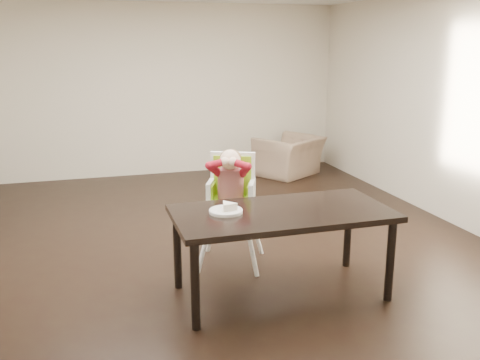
% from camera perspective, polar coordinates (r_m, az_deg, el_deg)
% --- Properties ---
extents(ground, '(7.00, 7.00, 0.00)m').
position_cam_1_polar(ground, '(5.62, -3.57, -7.47)').
color(ground, black).
rests_on(ground, ground).
extents(room_walls, '(6.02, 7.02, 2.71)m').
position_cam_1_polar(room_walls, '(5.22, -3.90, 11.79)').
color(room_walls, beige).
rests_on(room_walls, ground).
extents(dining_table, '(1.80, 0.90, 0.75)m').
position_cam_1_polar(dining_table, '(4.46, 4.49, -4.21)').
color(dining_table, black).
rests_on(dining_table, ground).
extents(high_chair, '(0.62, 0.62, 1.13)m').
position_cam_1_polar(high_chair, '(5.06, -0.97, -0.36)').
color(high_chair, white).
rests_on(high_chair, ground).
extents(plate, '(0.32, 0.32, 0.08)m').
position_cam_1_polar(plate, '(4.36, -1.43, -3.14)').
color(plate, white).
rests_on(plate, dining_table).
extents(armchair, '(1.14, 1.04, 0.84)m').
position_cam_1_polar(armchair, '(8.66, 5.27, 3.25)').
color(armchair, '#967A5F').
rests_on(armchair, ground).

